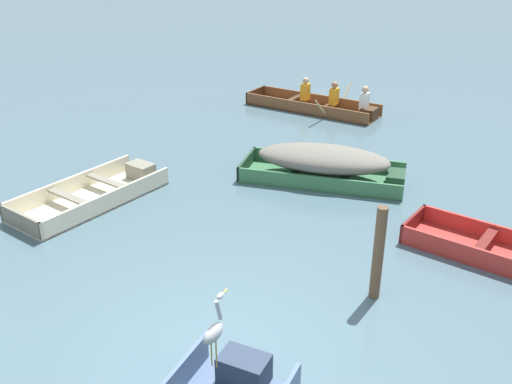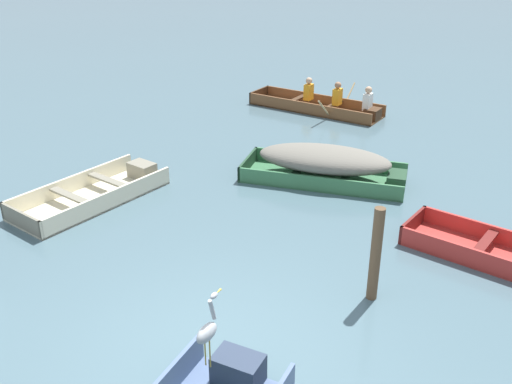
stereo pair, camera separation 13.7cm
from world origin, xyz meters
The scene contains 6 objects.
ground_plane centered at (0.00, 0.00, 0.00)m, with size 80.00×80.00×0.00m, color #47606B.
skiff_green_near_moored centered at (2.63, 4.95, 0.39)m, with size 3.48×2.49×0.70m.
skiff_cream_far_moored centered at (-1.84, 4.72, 0.12)m, with size 2.91×2.88×0.35m.
rowboat_wooden_brown_with_crew centered at (3.75, 9.54, 0.19)m, with size 3.49×3.24×0.90m.
heron_on_dinghy centered at (-0.06, -0.58, 0.88)m, with size 0.34×0.41×0.84m.
mooring_post centered at (2.28, 0.92, 0.70)m, with size 0.15×0.15×1.39m, color brown.
Camera 1 is at (-0.36, -5.33, 4.70)m, focal length 40.00 mm.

